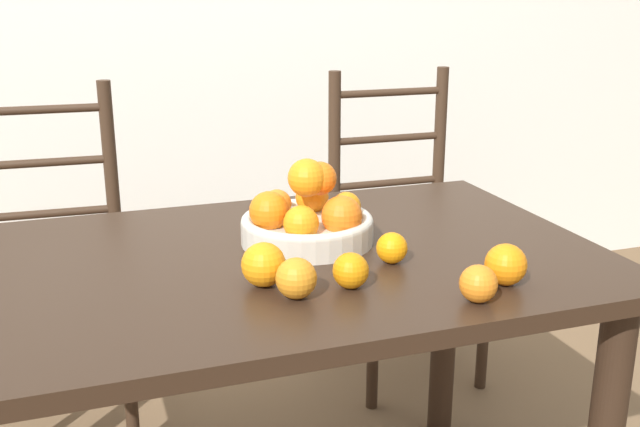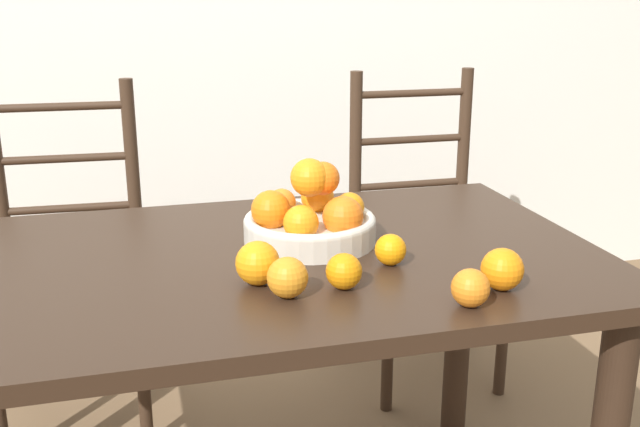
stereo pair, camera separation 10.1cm
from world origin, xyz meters
name	(u,v)px [view 2 (the right image)]	position (x,y,z in m)	size (l,w,h in m)	color
dining_table	(254,306)	(0.00, 0.00, 0.62)	(1.41, 0.83, 0.73)	black
fruit_bowl	(310,217)	(0.13, 0.05, 0.79)	(0.28, 0.28, 0.18)	beige
orange_loose_0	(470,288)	(0.31, -0.33, 0.76)	(0.07, 0.07, 0.07)	orange
orange_loose_1	(502,269)	(0.40, -0.28, 0.77)	(0.08, 0.08, 0.08)	orange
orange_loose_2	(258,263)	(-0.02, -0.14, 0.77)	(0.08, 0.08, 0.08)	orange
orange_loose_3	(344,271)	(0.13, -0.20, 0.76)	(0.07, 0.07, 0.07)	orange
orange_loose_4	(288,278)	(0.02, -0.22, 0.77)	(0.07, 0.07, 0.07)	orange
orange_loose_5	(391,250)	(0.25, -0.11, 0.76)	(0.06, 0.06, 0.06)	orange
chair_left	(70,269)	(-0.41, 0.73, 0.47)	(0.44, 0.42, 0.99)	#382619
chair_right	(423,238)	(0.68, 0.73, 0.47)	(0.42, 0.40, 0.99)	#382619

